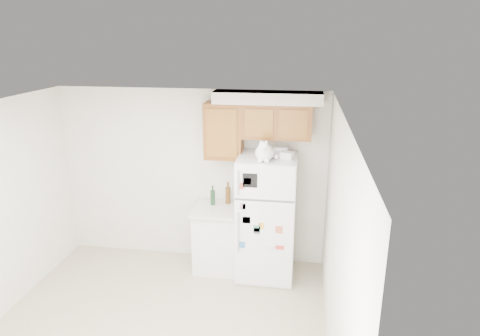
% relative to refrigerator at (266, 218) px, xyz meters
% --- Properties ---
extents(room_shell, '(3.84, 4.04, 2.52)m').
position_rel_refrigerator_xyz_m(room_shell, '(-0.98, -1.36, 0.82)').
color(room_shell, beige).
rests_on(room_shell, ground_plane).
extents(refrigerator, '(0.76, 0.78, 1.70)m').
position_rel_refrigerator_xyz_m(refrigerator, '(0.00, 0.00, 0.00)').
color(refrigerator, white).
rests_on(refrigerator, ground_plane).
extents(base_counter, '(0.64, 0.64, 0.92)m').
position_rel_refrigerator_xyz_m(base_counter, '(-0.69, 0.07, -0.39)').
color(base_counter, white).
rests_on(base_counter, ground_plane).
extents(cat, '(0.29, 0.42, 0.30)m').
position_rel_refrigerator_xyz_m(cat, '(-0.03, -0.18, 0.96)').
color(cat, white).
rests_on(cat, refrigerator).
extents(storage_box_back, '(0.20, 0.15, 0.10)m').
position_rel_refrigerator_xyz_m(storage_box_back, '(0.15, 0.15, 0.90)').
color(storage_box_back, white).
rests_on(storage_box_back, refrigerator).
extents(storage_box_front, '(0.17, 0.15, 0.09)m').
position_rel_refrigerator_xyz_m(storage_box_front, '(0.25, -0.06, 0.89)').
color(storage_box_front, white).
rests_on(storage_box_front, refrigerator).
extents(bottle_green, '(0.07, 0.07, 0.28)m').
position_rel_refrigerator_xyz_m(bottle_green, '(-0.77, 0.18, 0.21)').
color(bottle_green, '#19381E').
rests_on(bottle_green, base_counter).
extents(bottle_amber, '(0.07, 0.07, 0.31)m').
position_rel_refrigerator_xyz_m(bottle_amber, '(-0.57, 0.26, 0.23)').
color(bottle_amber, '#593814').
rests_on(bottle_amber, base_counter).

